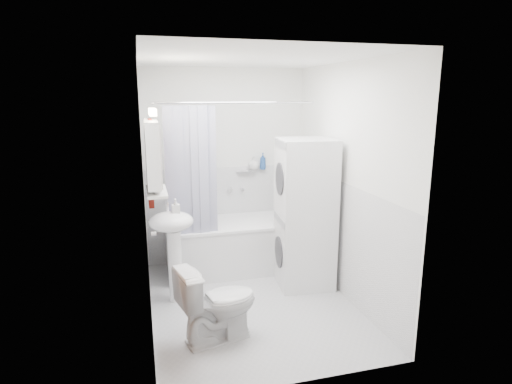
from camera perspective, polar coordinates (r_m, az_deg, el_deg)
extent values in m
plane|color=#B6B5BA|center=(4.52, -0.55, -14.53)|extent=(2.60, 2.60, 0.00)
plane|color=white|center=(5.36, -4.10, 3.34)|extent=(2.00, 0.00, 2.00)
plane|color=white|center=(2.92, 5.90, -4.75)|extent=(2.00, 0.00, 2.00)
plane|color=white|center=(3.99, -14.62, -0.32)|extent=(0.00, 2.60, 2.60)
plane|color=white|center=(4.47, 11.92, 1.20)|extent=(0.00, 2.60, 2.60)
plane|color=white|center=(4.03, -0.63, 17.39)|extent=(2.60, 2.60, 0.00)
plane|color=white|center=(5.48, -3.98, -2.88)|extent=(1.98, 0.00, 1.98)
plane|color=white|center=(4.16, -13.99, -8.39)|extent=(0.00, 2.58, 2.58)
plane|color=white|center=(4.62, 11.45, -6.12)|extent=(0.00, 2.58, 2.58)
plane|color=brown|center=(3.20, -13.81, -7.26)|extent=(0.00, 2.00, 2.00)
cylinder|color=silver|center=(3.51, -13.48, -5.43)|extent=(0.04, 0.04, 0.04)
cube|color=white|center=(5.23, -3.15, -7.27)|extent=(1.55, 0.72, 0.57)
cube|color=white|center=(5.14, -3.19, -4.14)|extent=(1.57, 0.74, 0.03)
cube|color=silver|center=(5.17, -3.18, -5.36)|extent=(1.37, 0.54, 0.20)
cylinder|color=silver|center=(5.41, -1.90, 0.40)|extent=(0.04, 0.12, 0.04)
cylinder|color=silver|center=(4.61, -2.59, 11.82)|extent=(1.75, 0.02, 0.02)
cube|color=#131444|center=(4.58, -11.36, 2.15)|extent=(0.10, 0.02, 1.45)
cube|color=#131444|center=(4.59, -10.24, 2.21)|extent=(0.10, 0.02, 1.45)
cube|color=#131444|center=(4.60, -9.12, 2.27)|extent=(0.10, 0.02, 1.45)
cube|color=#131444|center=(4.61, -8.01, 2.33)|extent=(0.10, 0.02, 1.45)
cube|color=#131444|center=(4.62, -6.90, 2.39)|extent=(0.10, 0.02, 1.45)
cube|color=#131444|center=(4.63, -5.80, 2.45)|extent=(0.10, 0.02, 1.45)
ellipsoid|color=white|center=(4.33, -11.25, -3.90)|extent=(0.44, 0.37, 0.20)
cylinder|color=white|center=(4.49, -10.72, -9.70)|extent=(0.14, 0.14, 0.75)
cylinder|color=silver|center=(4.44, -11.70, -1.93)|extent=(0.03, 0.03, 0.14)
cylinder|color=silver|center=(4.38, -11.70, -1.30)|extent=(0.02, 0.10, 0.02)
cube|color=white|center=(4.03, -13.64, 4.92)|extent=(0.12, 0.50, 0.60)
cube|color=white|center=(4.03, -12.72, 4.97)|extent=(0.01, 0.47, 0.57)
cube|color=#FFEABF|center=(4.00, -13.64, 10.34)|extent=(0.06, 0.45, 0.06)
cube|color=silver|center=(4.09, -13.11, 0.07)|extent=(0.18, 0.54, 0.02)
cube|color=silver|center=(5.36, -1.37, 2.83)|extent=(0.22, 0.06, 0.02)
cube|color=#62180C|center=(4.29, -14.07, 3.78)|extent=(0.05, 0.35, 0.83)
cube|color=#62180C|center=(4.25, -13.94, 8.90)|extent=(0.03, 0.31, 0.08)
cylinder|color=silver|center=(4.25, -14.52, 9.41)|extent=(0.02, 0.04, 0.02)
cube|color=white|center=(4.82, 6.42, -7.55)|extent=(0.63, 0.63, 0.82)
cylinder|color=#2D2D33|center=(4.73, 3.08, -8.00)|extent=(0.05, 0.35, 0.35)
cube|color=gray|center=(4.61, 3.15, -3.73)|extent=(0.06, 0.51, 0.08)
cube|color=white|center=(4.60, 6.67, 2.01)|extent=(0.63, 0.63, 0.82)
cylinder|color=#2D2D33|center=(4.51, 3.20, 1.74)|extent=(0.05, 0.35, 0.35)
cube|color=gray|center=(4.45, 3.27, 6.38)|extent=(0.06, 0.51, 0.08)
imported|color=white|center=(3.79, -5.12, -14.54)|extent=(0.76, 0.53, 0.68)
imported|color=gray|center=(4.30, -10.63, -2.62)|extent=(0.08, 0.17, 0.08)
imported|color=gray|center=(3.93, -13.05, 0.29)|extent=(0.07, 0.18, 0.07)
imported|color=gray|center=(4.19, -13.22, 1.26)|extent=(0.10, 0.09, 0.10)
imported|color=gray|center=(5.38, -0.32, 3.68)|extent=(0.13, 0.17, 0.13)
imported|color=navy|center=(5.41, 0.91, 3.47)|extent=(0.08, 0.21, 0.08)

